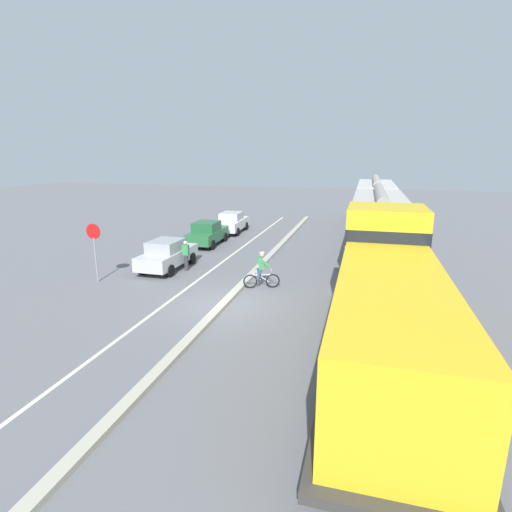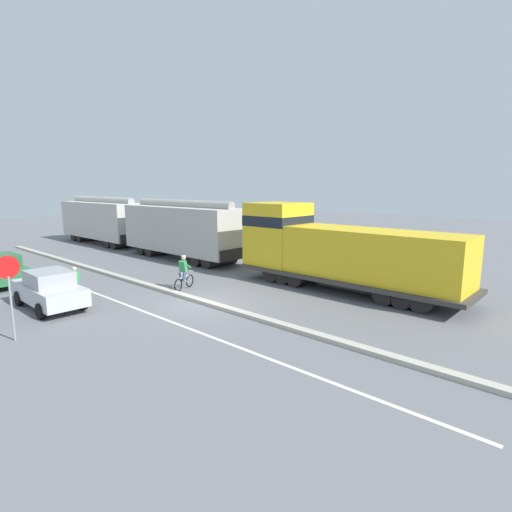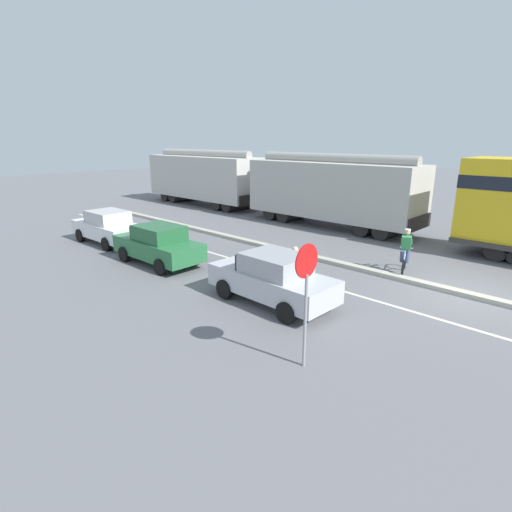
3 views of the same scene
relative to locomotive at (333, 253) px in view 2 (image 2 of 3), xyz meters
The scene contains 11 objects.
ground_plane 7.00m from the locomotive, 155.89° to the left, with size 120.00×120.00×0.00m, color slate.
median_curb 10.86m from the locomotive, 125.17° to the left, with size 0.36×36.00×0.16m, color #B2AD9E.
lane_stripe 12.39m from the locomotive, 134.38° to the left, with size 0.14×36.00×0.01m, color silver.
locomotive is the anchor object (origin of this frame).
hopper_car_lead 12.16m from the locomotive, 90.00° to the left, with size 2.90×10.60×4.18m.
hopper_car_middle 23.76m from the locomotive, 90.00° to the left, with size 2.90×10.60×4.18m.
parked_car_silver 13.06m from the locomotive, 147.30° to the left, with size 1.88×4.22×1.62m.
parked_car_green 17.24m from the locomotive, 130.20° to the left, with size 1.91×4.24×1.62m.
cyclist 7.52m from the locomotive, 134.77° to the left, with size 1.63×0.70×1.71m.
stop_sign 13.84m from the locomotive, 162.78° to the left, with size 0.76×0.08×2.88m.
pedestrian_by_cars 12.14m from the locomotive, 144.51° to the left, with size 0.34×0.22×1.62m.
Camera 2 is at (-10.95, -13.19, 5.09)m, focal length 28.00 mm.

